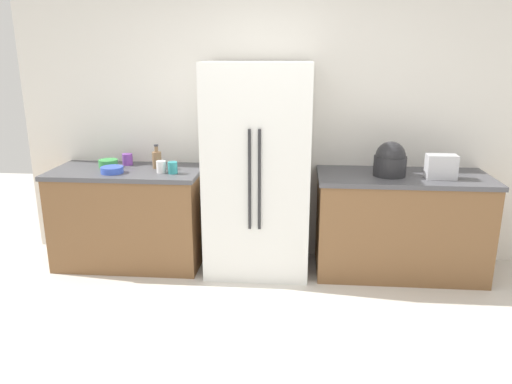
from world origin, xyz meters
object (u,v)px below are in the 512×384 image
toaster (441,167)px  cup_c (435,169)px  cup_d (128,159)px  bowl_b (108,163)px  rice_cooker (390,161)px  bowl_a (112,170)px  bottle_a (157,159)px  cup_a (173,168)px  refrigerator (258,170)px  cup_b (161,167)px

toaster → cup_c: 0.21m
cup_d → bowl_b: cup_d is taller
rice_cooker → cup_c: 0.45m
cup_d → bowl_a: bearing=-94.4°
toaster → bowl_a: 2.82m
bottle_a → cup_d: 0.33m
cup_a → bowl_a: 0.54m
refrigerator → rice_cooker: size_ratio=6.26×
bottle_a → cup_b: (0.09, -0.17, -0.03)m
rice_cooker → cup_a: size_ratio=2.85×
refrigerator → bottle_a: 0.94m
cup_c → bowl_a: bearing=-175.0°
cup_c → cup_b: bearing=-175.3°
refrigerator → cup_b: refrigerator is taller
bottle_a → bowl_a: bearing=-147.1°
toaster → rice_cooker: size_ratio=0.83×
refrigerator → cup_a: (-0.74, -0.09, 0.03)m
toaster → cup_b: (-2.39, 0.00, -0.05)m
refrigerator → cup_a: 0.75m
bottle_a → cup_c: bottle_a is taller
refrigerator → toaster: size_ratio=7.58×
toaster → cup_d: toaster is taller
rice_cooker → bowl_b: 2.53m
cup_a → bowl_b: (-0.66, 0.20, -0.02)m
cup_a → cup_d: 0.59m
toaster → bowl_a: toaster is taller
cup_a → bowl_b: 0.69m
cup_b → cup_d: size_ratio=0.99×
bowl_b → cup_c: bearing=0.5°
cup_c → bowl_a: 2.84m
refrigerator → cup_d: size_ratio=17.46×
toaster → bowl_b: (-2.94, 0.18, -0.07)m
refrigerator → cup_c: bearing=4.8°
toaster → cup_a: 2.28m
cup_b → rice_cooker: bearing=1.8°
refrigerator → bowl_b: size_ratio=10.65×
rice_cooker → cup_d: 2.39m
toaster → bowl_a: size_ratio=1.25×
cup_b → cup_d: (-0.40, 0.28, 0.00)m
rice_cooker → cup_a: bearing=-177.4°
toaster → cup_b: toaster is taller
refrigerator → cup_c: size_ratio=20.20×
refrigerator → bowl_b: bearing=175.8°
cup_d → refrigerator: bearing=-9.5°
toaster → refrigerator: bearing=177.3°
cup_b → bowl_a: cup_b is taller
refrigerator → cup_d: refrigerator is taller
cup_b → bowl_a: bearing=-173.3°
cup_a → cup_b: (-0.11, 0.02, 0.00)m
bowl_a → bowl_b: bearing=118.4°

